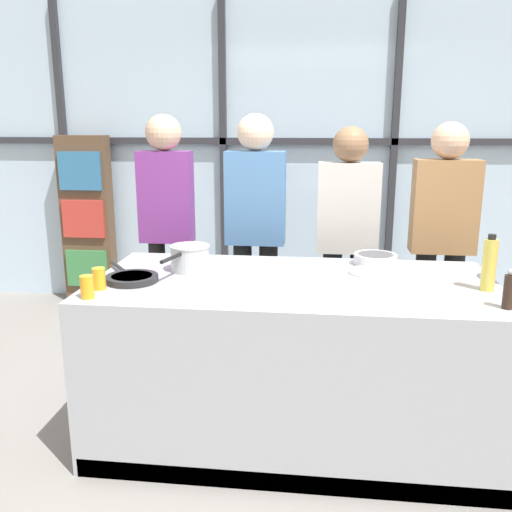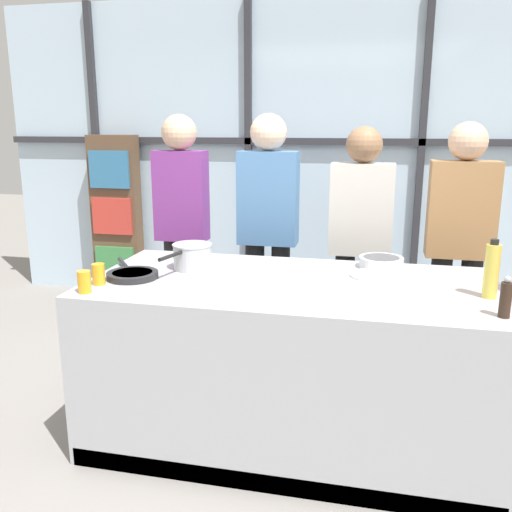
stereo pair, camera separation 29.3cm
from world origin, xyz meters
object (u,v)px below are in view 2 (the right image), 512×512
(mixing_bowl, at_px, (381,262))
(spectator_center_right, at_px, (360,235))
(spectator_far_left, at_px, (182,217))
(white_plate, at_px, (373,275))
(oil_bottle, at_px, (492,271))
(spectator_center_left, at_px, (268,223))
(spectator_far_right, at_px, (459,237))
(juice_glass_near, at_px, (84,282))
(pepper_grinder, at_px, (506,299))
(frying_pan, at_px, (132,274))
(saucepan, at_px, (192,256))
(juice_glass_far, at_px, (99,274))

(mixing_bowl, bearing_deg, spectator_center_right, 103.89)
(spectator_center_right, bearing_deg, spectator_far_left, 0.00)
(white_plate, xyz_separation_m, oil_bottle, (0.54, -0.25, 0.13))
(spectator_center_left, xyz_separation_m, white_plate, (0.73, -0.76, -0.12))
(spectator_far_right, relative_size, juice_glass_near, 15.74)
(oil_bottle, distance_m, pepper_grinder, 0.28)
(spectator_center_left, bearing_deg, spectator_far_left, 0.00)
(spectator_far_right, xyz_separation_m, frying_pan, (-1.78, -1.06, -0.07))
(frying_pan, xyz_separation_m, pepper_grinder, (1.80, -0.22, 0.06))
(saucepan, bearing_deg, oil_bottle, -7.06)
(mixing_bowl, bearing_deg, juice_glass_far, -155.03)
(spectator_center_left, relative_size, juice_glass_near, 16.24)
(saucepan, distance_m, white_plate, 1.00)
(spectator_center_right, distance_m, mixing_bowl, 0.58)
(spectator_center_right, xyz_separation_m, juice_glass_far, (-1.26, -1.21, -0.01))
(spectator_center_right, distance_m, spectator_far_right, 0.63)
(pepper_grinder, bearing_deg, spectator_far_left, 146.10)
(frying_pan, bearing_deg, oil_bottle, 1.61)
(spectator_far_left, bearing_deg, spectator_far_right, -180.00)
(saucepan, height_order, oil_bottle, oil_bottle)
(spectator_far_left, distance_m, oil_bottle, 2.15)
(juice_glass_far, bearing_deg, spectator_center_left, 62.36)
(juice_glass_near, height_order, juice_glass_far, same)
(oil_bottle, bearing_deg, juice_glass_near, -169.77)
(spectator_far_right, distance_m, juice_glass_near, 2.33)
(white_plate, height_order, juice_glass_near, juice_glass_near)
(white_plate, bearing_deg, spectator_far_left, 150.72)
(spectator_far_right, relative_size, mixing_bowl, 6.85)
(spectator_center_left, bearing_deg, oil_bottle, 141.40)
(spectator_far_left, bearing_deg, white_plate, 150.72)
(spectator_center_right, bearing_deg, juice_glass_near, 46.92)
(frying_pan, height_order, white_plate, frying_pan)
(spectator_far_left, relative_size, juice_glass_near, 16.21)
(spectator_center_left, bearing_deg, pepper_grinder, 134.88)
(spectator_far_right, height_order, juice_glass_far, spectator_far_right)
(mixing_bowl, height_order, oil_bottle, oil_bottle)
(spectator_center_right, relative_size, mixing_bowl, 6.74)
(saucepan, xyz_separation_m, white_plate, (1.00, 0.06, -0.07))
(spectator_far_right, bearing_deg, spectator_center_left, -0.00)
(juice_glass_far, bearing_deg, juice_glass_near, -90.00)
(spectator_center_right, bearing_deg, spectator_far_right, 180.00)
(saucepan, bearing_deg, spectator_far_left, 113.67)
(spectator_far_left, relative_size, pepper_grinder, 9.70)
(juice_glass_near, bearing_deg, juice_glass_far, 90.00)
(spectator_center_left, relative_size, frying_pan, 4.17)
(juice_glass_near, bearing_deg, white_plate, 23.42)
(saucepan, bearing_deg, white_plate, 3.29)
(mixing_bowl, bearing_deg, spectator_center_left, 143.94)
(spectator_far_right, distance_m, juice_glass_far, 2.25)
(mixing_bowl, bearing_deg, spectator_far_right, 48.68)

